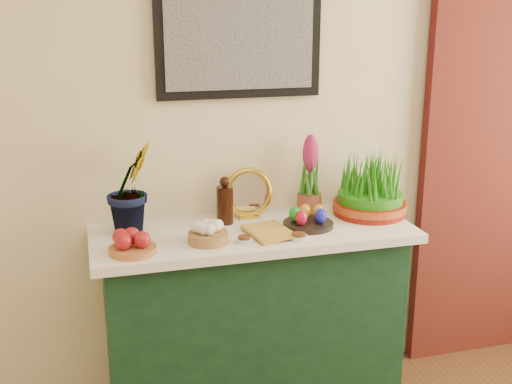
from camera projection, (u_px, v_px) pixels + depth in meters
The scene contains 13 objects.
sideboard at pixel (253, 324), 2.93m from camera, with size 1.30×0.45×0.85m, color #153B23.
tablecloth at pixel (253, 233), 2.81m from camera, with size 1.40×0.55×0.04m, color white.
hyacinth_green at pixel (130, 173), 2.69m from camera, with size 0.26×0.22×0.52m, color #256B16.
apple_bowl at pixel (133, 244), 2.51m from camera, with size 0.20×0.20×0.09m.
garlic_basket at pixel (208, 234), 2.62m from camera, with size 0.20×0.20×0.09m.
vinegar_cruet at pixel (225, 203), 2.84m from camera, with size 0.07×0.07×0.22m.
mirror at pixel (248, 193), 2.92m from camera, with size 0.24×0.07×0.24m.
book at pixel (251, 234), 2.68m from camera, with size 0.15×0.22×0.03m, color gold.
spice_dish_left at pixel (244, 240), 2.63m from camera, with size 0.07×0.07×0.03m.
spice_dish_right at pixel (299, 237), 2.66m from camera, with size 0.07×0.07×0.03m.
egg_plate at pixel (308, 220), 2.81m from camera, with size 0.22×0.22×0.09m.
hyacinth_pink at pixel (310, 178), 2.96m from camera, with size 0.11×0.11×0.38m.
wheatgrass_sabzeh at pixel (370, 189), 2.96m from camera, with size 0.34×0.34×0.28m.
Camera 1 is at (-0.81, -0.55, 1.83)m, focal length 45.00 mm.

